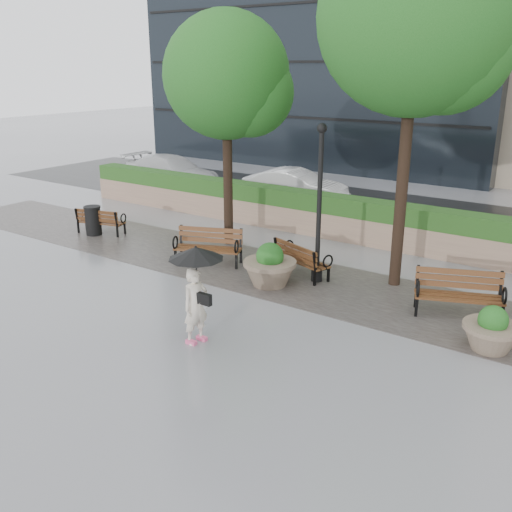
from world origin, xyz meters
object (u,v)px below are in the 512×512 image
Objects in this scene: bench_2 at (301,266)px; bench_3 at (458,303)px; bench_1 at (208,254)px; bench_0 at (101,226)px; planter_left at (270,269)px; car_left at (172,172)px; car_right at (296,187)px; pedestrian at (196,286)px; trash_bin at (93,221)px; planter_right at (491,333)px; lamppost at (319,215)px.

bench_3 reaches higher than bench_2.
bench_0 is at bearing 153.92° from bench_1.
bench_0 is 7.10m from planter_left.
car_left reaches higher than planter_left.
car_left is 6.18m from car_right.
planter_left is at bearing -31.49° from bench_1.
planter_left is at bearing -159.96° from car_right.
planter_left is at bearing 21.63° from pedestrian.
bench_0 is at bearing 150.67° from car_right.
car_left is (-14.59, 6.73, 0.41)m from bench_3.
trash_bin is (-4.87, 0.11, 0.16)m from bench_1.
bench_0 is 0.94× the size of bench_2.
bench_0 is 1.25× the size of planter_left.
bench_3 is (6.68, 0.43, 0.00)m from bench_1.
car_left is at bearing 133.60° from bench_3.
pedestrian is (0.51, -3.38, 0.77)m from planter_left.
planter_right is 0.28× the size of lamppost.
bench_0 is 0.34× the size of car_left.
planter_left is 1.21× the size of planter_right.
lamppost reaches higher than planter_right.
planter_left reaches higher than bench_1.
bench_2 is at bearing 163.56° from planter_right.
planter_left is 12.69m from car_left.
bench_0 is 11.45m from bench_3.
planter_left is at bearing -124.84° from car_left.
pedestrian is (4.54, -11.37, 0.52)m from car_right.
planter_left reaches higher than trash_bin.
trash_bin is at bearing 176.07° from planter_left.
bench_1 is 0.99× the size of pedestrian.
planter_left is 3.51m from pedestrian.
pedestrian reaches higher than planter_right.
bench_3 is 5.79m from pedestrian.
bench_1 is at bearing 160.69° from bench_0.
bench_2 is at bearing 74.60° from planter_left.
bench_3 is 1.60m from planter_right.
pedestrian is (-4.87, -2.94, 0.84)m from planter_right.
trash_bin reaches higher than bench_0.
planter_left is 5.40m from planter_right.
car_left is (-15.58, 7.99, 0.35)m from planter_right.
car_right reaches higher than planter_right.
bench_0 is 0.85× the size of bench_1.
pedestrian is at bearing -133.93° from car_left.
car_right is (-8.43, 7.17, 0.38)m from bench_3.
bench_0 is at bearing 22.17° from bench_2.
planter_right is at bearing 159.42° from bench_0.
pedestrian is at bearing -164.97° from car_right.
planter_right is (12.44, -1.16, 0.11)m from bench_0.
planter_right is (7.67, -0.82, 0.07)m from bench_1.
bench_1 reaches higher than bench_2.
car_right is at bearing -84.24° from car_left.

